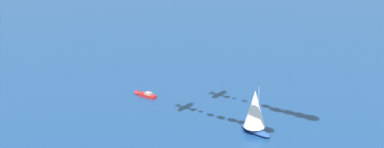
% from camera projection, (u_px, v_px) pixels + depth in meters
% --- Properties ---
extents(sailboat_near_centre, '(6.77, 11.03, 13.78)m').
position_uv_depth(sailboat_near_centre, '(255.00, 111.00, 186.26)').
color(sailboat_near_centre, '#23478C').
rests_on(sailboat_near_centre, ground_plane).
extents(motorboat_offshore, '(2.47, 7.39, 2.11)m').
position_uv_depth(motorboat_offshore, '(145.00, 95.00, 213.07)').
color(motorboat_offshore, '#B21E1E').
rests_on(motorboat_offshore, ground_plane).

